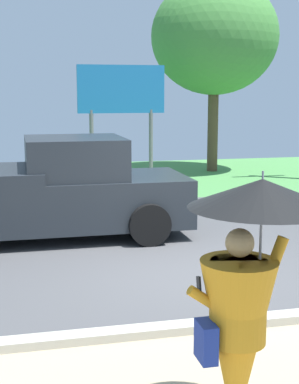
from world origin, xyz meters
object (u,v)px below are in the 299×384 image
(pickup_truck, at_px, (50,192))
(roadside_billboard, at_px, (121,98))
(tree_center_back, at_px, (215,37))
(monk_pedestrian, at_px, (244,297))

(pickup_truck, relative_size, roadside_billboard, 1.49)
(pickup_truck, height_order, tree_center_back, tree_center_back)
(monk_pedestrian, xyz_separation_m, pickup_truck, (-1.07, 6.73, -0.29))
(roadside_billboard, bearing_deg, pickup_truck, -112.26)
(monk_pedestrian, xyz_separation_m, tree_center_back, (4.98, 14.75, 3.39))
(pickup_truck, distance_m, tree_center_back, 10.69)
(roadside_billboard, xyz_separation_m, tree_center_back, (3.56, 1.93, 2.00))
(tree_center_back, bearing_deg, roadside_billboard, -151.49)
(roadside_billboard, bearing_deg, monk_pedestrian, -96.33)
(monk_pedestrian, relative_size, roadside_billboard, 0.61)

